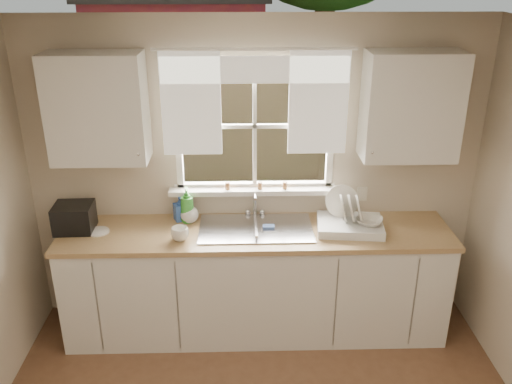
{
  "coord_description": "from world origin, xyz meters",
  "views": [
    {
      "loc": [
        -0.1,
        -2.06,
        2.85
      ],
      "look_at": [
        0.0,
        1.65,
        1.25
      ],
      "focal_mm": 38.0,
      "sensor_mm": 36.0,
      "label": 1
    }
  ],
  "objects_px": {
    "cup": "(180,234)",
    "black_appliance": "(74,218)",
    "soap_bottle_a": "(187,205)",
    "dish_rack": "(350,222)"
  },
  "relations": [
    {
      "from": "cup",
      "to": "black_appliance",
      "type": "distance_m",
      "value": 0.85
    },
    {
      "from": "soap_bottle_a",
      "to": "black_appliance",
      "type": "bearing_deg",
      "value": 177.08
    },
    {
      "from": "soap_bottle_a",
      "to": "cup",
      "type": "bearing_deg",
      "value": -106.48
    },
    {
      "from": "soap_bottle_a",
      "to": "black_appliance",
      "type": "distance_m",
      "value": 0.87
    },
    {
      "from": "black_appliance",
      "to": "soap_bottle_a",
      "type": "bearing_deg",
      "value": 6.35
    },
    {
      "from": "dish_rack",
      "to": "soap_bottle_a",
      "type": "bearing_deg",
      "value": 172.82
    },
    {
      "from": "cup",
      "to": "black_appliance",
      "type": "bearing_deg",
      "value": -172.6
    },
    {
      "from": "soap_bottle_a",
      "to": "dish_rack",
      "type": "bearing_deg",
      "value": -17.97
    },
    {
      "from": "soap_bottle_a",
      "to": "cup",
      "type": "relative_size",
      "value": 2.23
    },
    {
      "from": "cup",
      "to": "black_appliance",
      "type": "relative_size",
      "value": 0.46
    }
  ]
}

